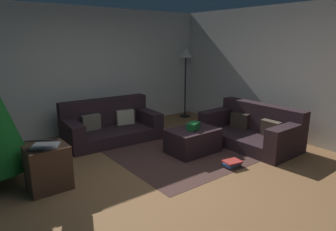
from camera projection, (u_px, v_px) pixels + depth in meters
ground_plane at (169, 185)px, 4.06m from camera, size 6.40×6.40×0.00m
rear_partition at (77, 71)px, 6.15m from camera, size 6.40×0.12×2.60m
corner_partition at (300, 74)px, 5.60m from camera, size 0.12×6.40×2.60m
couch_left at (110, 125)px, 5.88m from camera, size 1.87×1.06×0.78m
couch_right at (253, 130)px, 5.59m from camera, size 0.98×1.76×0.75m
ottoman at (193, 141)px, 5.20m from camera, size 0.87×0.61×0.42m
gift_box at (193, 126)px, 5.10m from camera, size 0.28×0.23×0.13m
tv_remote at (194, 130)px, 5.04m from camera, size 0.11×0.17×0.02m
side_table at (48, 168)px, 3.89m from camera, size 0.52×0.44×0.60m
laptop at (44, 144)px, 3.75m from camera, size 0.48×0.50×0.18m
book_stack at (232, 164)px, 4.62m from camera, size 0.30×0.24×0.10m
corner_lamp at (186, 58)px, 7.33m from camera, size 0.36×0.36×1.76m
area_rug at (193, 152)px, 5.25m from camera, size 2.60×2.00×0.01m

